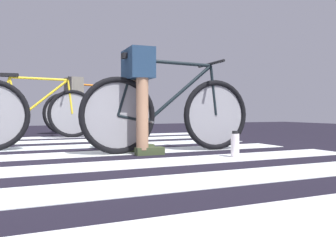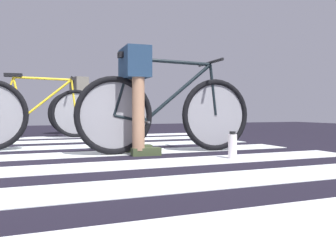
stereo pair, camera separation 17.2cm
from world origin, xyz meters
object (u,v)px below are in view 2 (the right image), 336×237
object	(u,v)px
cyclist_4_of_4	(79,97)
water_bottle	(233,146)
bicycle_1_of_4	(167,112)
cyclist_1_of_4	(135,86)
bicycle_3_of_4	(39,112)
bicycle_4_of_4	(96,112)

from	to	relation	value
cyclist_4_of_4	water_bottle	xyz separation A→B (m)	(0.70, -3.94, -0.53)
bicycle_1_of_4	cyclist_1_of_4	xyz separation A→B (m)	(-0.31, 0.01, 0.25)
bicycle_3_of_4	water_bottle	world-z (taller)	bicycle_3_of_4
water_bottle	cyclist_1_of_4	bearing A→B (deg)	136.59
bicycle_1_of_4	cyclist_4_of_4	size ratio (longest dim) A/B	1.75
cyclist_1_of_4	cyclist_4_of_4	bearing A→B (deg)	93.29
bicycle_4_of_4	water_bottle	bearing A→B (deg)	-94.98
cyclist_1_of_4	bicycle_1_of_4	bearing A→B (deg)	0.00
bicycle_1_of_4	bicycle_3_of_4	world-z (taller)	same
bicycle_3_of_4	bicycle_4_of_4	xyz separation A→B (m)	(1.01, 1.04, 0.00)
bicycle_4_of_4	cyclist_1_of_4	bearing A→B (deg)	-105.05
bicycle_3_of_4	water_bottle	distance (m)	3.29
cyclist_1_of_4	bicycle_4_of_4	world-z (taller)	cyclist_1_of_4
bicycle_3_of_4	bicycle_4_of_4	distance (m)	1.45
cyclist_4_of_4	water_bottle	world-z (taller)	cyclist_4_of_4
bicycle_3_of_4	water_bottle	size ratio (longest dim) A/B	7.55
bicycle_1_of_4	water_bottle	xyz separation A→B (m)	(0.35, -0.61, -0.28)
bicycle_1_of_4	cyclist_4_of_4	bearing A→B (deg)	98.59
water_bottle	cyclist_4_of_4	bearing A→B (deg)	100.01
bicycle_4_of_4	water_bottle	size ratio (longest dim) A/B	7.49
cyclist_1_of_4	cyclist_4_of_4	world-z (taller)	cyclist_4_of_4
cyclist_1_of_4	bicycle_4_of_4	distance (m)	3.40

